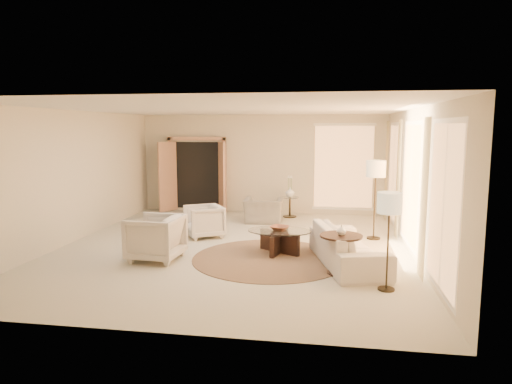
# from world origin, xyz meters

# --- Properties ---
(room) EXTENTS (7.04, 8.04, 2.83)m
(room) POSITION_xyz_m (0.00, 0.00, 1.40)
(room) COLOR beige
(room) RESTS_ON ground
(windows_right) EXTENTS (0.10, 6.40, 2.40)m
(windows_right) POSITION_xyz_m (3.45, 0.10, 1.35)
(windows_right) COLOR #FCB065
(windows_right) RESTS_ON room
(window_back_corner) EXTENTS (1.70, 0.10, 2.40)m
(window_back_corner) POSITION_xyz_m (2.30, 3.95, 1.35)
(window_back_corner) COLOR #FCB065
(window_back_corner) RESTS_ON room
(curtains_right) EXTENTS (0.06, 5.20, 2.60)m
(curtains_right) POSITION_xyz_m (3.40, 1.00, 1.30)
(curtains_right) COLOR #C3B680
(curtains_right) RESTS_ON room
(french_doors) EXTENTS (1.95, 0.66, 2.16)m
(french_doors) POSITION_xyz_m (-1.90, 3.82, 1.07)
(french_doors) COLOR tan
(french_doors) RESTS_ON room
(area_rug) EXTENTS (3.06, 3.06, 0.01)m
(area_rug) POSITION_xyz_m (0.83, -0.70, 0.01)
(area_rug) COLOR #402B1C
(area_rug) RESTS_ON room
(sofa) EXTENTS (1.44, 2.45, 0.67)m
(sofa) POSITION_xyz_m (2.25, -0.83, 0.34)
(sofa) COLOR beige
(sofa) RESTS_ON room
(armchair_left) EXTENTS (1.01, 1.03, 0.79)m
(armchair_left) POSITION_xyz_m (-0.84, 0.78, 0.39)
(armchair_left) COLOR beige
(armchair_left) RESTS_ON room
(armchair_right) EXTENTS (0.90, 0.95, 0.92)m
(armchair_right) POSITION_xyz_m (-1.24, -1.10, 0.46)
(armchair_right) COLOR beige
(armchair_right) RESTS_ON room
(accent_chair) EXTENTS (0.99, 0.67, 0.85)m
(accent_chair) POSITION_xyz_m (0.25, 2.56, 0.42)
(accent_chair) COLOR gray
(accent_chair) RESTS_ON room
(coffee_table) EXTENTS (1.62, 1.62, 0.45)m
(coffee_table) POSITION_xyz_m (0.97, -0.27, 0.28)
(coffee_table) COLOR black
(coffee_table) RESTS_ON room
(end_table) EXTENTS (0.71, 0.71, 0.67)m
(end_table) POSITION_xyz_m (2.12, -1.40, 0.46)
(end_table) COLOR black
(end_table) RESTS_ON room
(side_table) EXTENTS (0.48, 0.48, 0.56)m
(side_table) POSITION_xyz_m (0.86, 3.40, 0.34)
(side_table) COLOR black
(side_table) RESTS_ON room
(floor_lamp_near) EXTENTS (0.42, 0.42, 1.73)m
(floor_lamp_near) POSITION_xyz_m (2.90, 1.20, 1.47)
(floor_lamp_near) COLOR black
(floor_lamp_near) RESTS_ON room
(floor_lamp_far) EXTENTS (0.36, 0.36, 1.49)m
(floor_lamp_far) POSITION_xyz_m (2.79, -2.07, 1.27)
(floor_lamp_far) COLOR black
(floor_lamp_far) RESTS_ON room
(bowl) EXTENTS (0.46, 0.46, 0.09)m
(bowl) POSITION_xyz_m (0.97, -0.27, 0.50)
(bowl) COLOR brown
(bowl) RESTS_ON coffee_table
(end_vase) EXTENTS (0.17, 0.17, 0.17)m
(end_vase) POSITION_xyz_m (2.12, -1.40, 0.75)
(end_vase) COLOR white
(end_vase) RESTS_ON end_table
(side_vase) EXTENTS (0.27, 0.27, 0.26)m
(side_vase) POSITION_xyz_m (0.86, 3.40, 0.69)
(side_vase) COLOR white
(side_vase) RESTS_ON side_table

